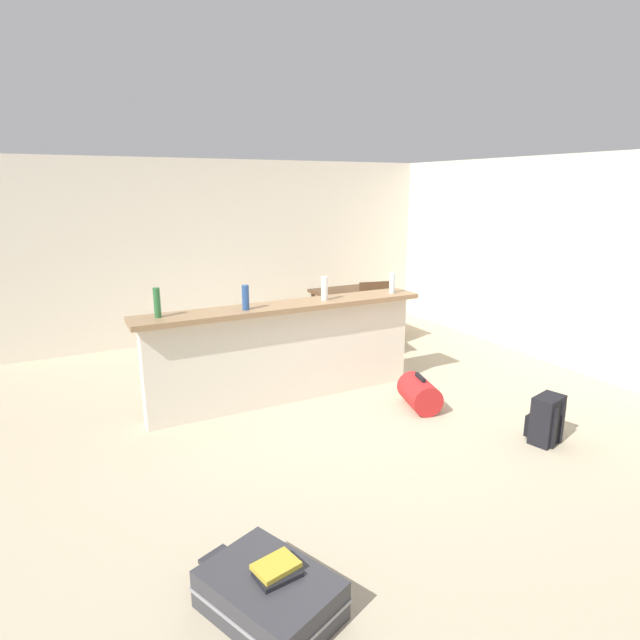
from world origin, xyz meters
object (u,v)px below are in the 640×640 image
Objects in this scene: dining_chair_near_partition at (376,314)px; bottle_green at (157,303)px; duffel_bag_red at (419,393)px; bottle_white at (324,288)px; book_stack at (277,570)px; bottle_blue at (246,297)px; suitcase_flat_charcoal at (269,594)px; dining_table at (356,297)px; backpack_black at (546,420)px; bottle_clear at (392,283)px.

bottle_green is at bearing -163.03° from dining_chair_near_partition.
duffel_bag_red is at bearing -109.42° from dining_chair_near_partition.
bottle_white is at bearing -143.40° from dining_chair_near_partition.
dining_chair_near_partition is at bearing 50.17° from book_stack.
bottle_green reaches higher than bottle_blue.
dining_table is at bearing 53.68° from suitcase_flat_charcoal.
book_stack is at bearing -122.64° from bottle_white.
backpack_black is at bearing -41.77° from bottle_blue.
bottle_blue reaches higher than backpack_black.
bottle_clear is at bearing 45.69° from book_stack.
suitcase_flat_charcoal is (-2.89, -3.41, -0.41)m from dining_chair_near_partition.
backpack_black reaches higher than suitcase_flat_charcoal.
bottle_green is 0.49× the size of duffel_bag_red.
backpack_black is at bearing -91.70° from dining_table.
bottle_blue is at bearing 154.05° from duffel_bag_red.
bottle_green is 2.69m from book_stack.
dining_chair_near_partition reaches higher than duffel_bag_red.
bottle_blue is 1.95m from duffel_bag_red.
bottle_clear is 0.24× the size of suitcase_flat_charcoal.
backpack_black reaches higher than book_stack.
book_stack is (-0.74, -2.45, -0.88)m from bottle_blue.
dining_table is at bearing 89.04° from dining_chair_near_partition.
bottle_blue reaches higher than dining_chair_near_partition.
backpack_black is (0.51, -1.07, 0.05)m from duffel_bag_red.
dining_chair_near_partition is at bearing -90.96° from dining_table.
suitcase_flat_charcoal is (-0.78, -2.45, -1.02)m from bottle_blue.
bottle_green is 0.24× the size of dining_table.
bottle_green reaches higher than suitcase_flat_charcoal.
suitcase_flat_charcoal is 0.14m from book_stack.
suitcase_flat_charcoal is 2.88m from backpack_black.
bottle_blue reaches higher than duffel_bag_red.
duffel_bag_red is at bearing -25.95° from bottle_blue.
duffel_bag_red is at bearing -49.06° from bottle_white.
bottle_blue is at bearing -5.70° from bottle_green.
bottle_white is 1.69m from dining_chair_near_partition.
book_stack is at bearing -88.83° from bottle_green.
bottle_clear is 2.07m from backpack_black.
book_stack is (-1.59, -2.48, -0.89)m from bottle_white.
bottle_clear is (1.67, 0.02, -0.01)m from bottle_blue.
dining_table reaches higher than duffel_bag_red.
bottle_green is 1.22× the size of bottle_clear.
bottle_green is 3.10m from dining_chair_near_partition.
backpack_black is at bearing -91.85° from dining_chair_near_partition.
dining_table is at bearing 74.77° from duffel_bag_red.
bottle_clear is 1.21m from dining_chair_near_partition.
backpack_black is 1.69× the size of book_stack.
bottle_clear reaches higher than backpack_black.
dining_chair_near_partition is (1.26, 0.94, -0.62)m from bottle_white.
bottle_white reaches higher than book_stack.
dining_table reaches higher than suitcase_flat_charcoal.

